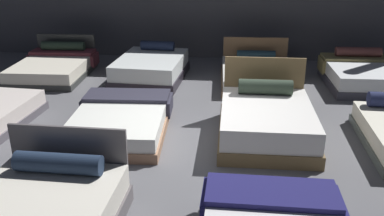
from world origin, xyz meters
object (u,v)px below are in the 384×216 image
object	(u,v)px
bed_6	(266,121)
bed_10	(258,74)
bed_11	(364,75)
bed_8	(54,67)
bed_5	(120,121)
bed_9	(151,68)

from	to	relation	value
bed_6	bed_10	size ratio (longest dim) A/B	0.91
bed_10	bed_11	distance (m)	2.30
bed_8	bed_11	distance (m)	7.06
bed_5	bed_11	xyz separation A→B (m)	(4.65, 2.98, 0.05)
bed_6	bed_9	world-z (taller)	bed_6
bed_9	bed_10	xyz separation A→B (m)	(2.43, 0.03, -0.08)
bed_5	bed_9	bearing A→B (deg)	88.10
bed_6	bed_11	xyz separation A→B (m)	(2.27, 2.93, -0.05)
bed_10	bed_9	bearing A→B (deg)	177.82
bed_9	bed_6	bearing A→B (deg)	-46.64
bed_6	bed_10	bearing A→B (deg)	89.58
bed_5	bed_10	distance (m)	3.78
bed_8	bed_10	size ratio (longest dim) A/B	0.98
bed_8	bed_10	bearing A→B (deg)	-2.47
bed_8	bed_11	xyz separation A→B (m)	(7.06, 0.02, 0.03)
bed_9	bed_10	distance (m)	2.43
bed_10	bed_11	bearing A→B (deg)	-2.33
bed_8	bed_10	xyz separation A→B (m)	(4.76, 0.00, -0.03)
bed_5	bed_8	size ratio (longest dim) A/B	1.01
bed_5	bed_11	size ratio (longest dim) A/B	1.09
bed_6	bed_9	xyz separation A→B (m)	(-2.45, 2.89, -0.03)
bed_9	bed_8	bearing A→B (deg)	-177.62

